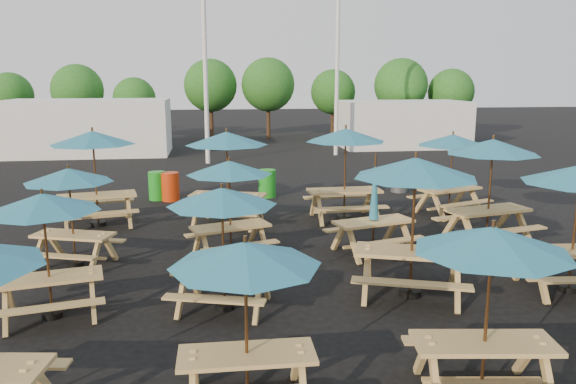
{
  "coord_description": "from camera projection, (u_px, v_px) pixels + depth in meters",
  "views": [
    {
      "loc": [
        -1.88,
        -11.99,
        3.87
      ],
      "look_at": [
        0.0,
        1.5,
        1.1
      ],
      "focal_mm": 35.0,
      "sensor_mm": 36.0,
      "label": 1
    }
  ],
  "objects": [
    {
      "name": "ground",
      "position": [
        297.0,
        253.0,
        12.66
      ],
      "size": [
        120.0,
        120.0,
        0.0
      ],
      "primitive_type": "plane",
      "color": "black",
      "rests_on": "ground"
    },
    {
      "name": "picnic_unit_1",
      "position": [
        43.0,
        210.0,
        8.89
      ],
      "size": [
        2.15,
        2.15,
        2.11
      ],
      "rotation": [
        0.0,
        0.0,
        0.22
      ],
      "color": "tan",
      "rests_on": "ground"
    },
    {
      "name": "picnic_unit_2",
      "position": [
        69.0,
        182.0,
        11.42
      ],
      "size": [
        2.28,
        2.28,
        2.1
      ],
      "rotation": [
        0.0,
        0.0,
        -0.33
      ],
      "color": "tan",
      "rests_on": "ground"
    },
    {
      "name": "picnic_unit_3",
      "position": [
        93.0,
        144.0,
        14.54
      ],
      "size": [
        2.58,
        2.58,
        2.56
      ],
      "rotation": [
        0.0,
        0.0,
        0.21
      ],
      "color": "tan",
      "rests_on": "ground"
    },
    {
      "name": "picnic_unit_4",
      "position": [
        245.0,
        265.0,
        6.39
      ],
      "size": [
        1.8,
        1.8,
        2.07
      ],
      "rotation": [
        0.0,
        0.0,
        -0.01
      ],
      "color": "tan",
      "rests_on": "ground"
    },
    {
      "name": "picnic_unit_5",
      "position": [
        222.0,
        204.0,
        9.22
      ],
      "size": [
        2.27,
        2.27,
        2.13
      ],
      "rotation": [
        0.0,
        0.0,
        -0.3
      ],
      "color": "tan",
      "rests_on": "ground"
    },
    {
      "name": "picnic_unit_6",
      "position": [
        229.0,
        174.0,
        12.0
      ],
      "size": [
        2.33,
        2.33,
        2.17
      ],
      "rotation": [
        0.0,
        0.0,
        0.32
      ],
      "color": "tan",
      "rests_on": "ground"
    },
    {
      "name": "picnic_unit_7",
      "position": [
        227.0,
        144.0,
        14.63
      ],
      "size": [
        2.72,
        2.72,
        2.53
      ],
      "rotation": [
        0.0,
        0.0,
        -0.31
      ],
      "color": "tan",
      "rests_on": "ground"
    },
    {
      "name": "picnic_unit_8",
      "position": [
        492.0,
        250.0,
        6.59
      ],
      "size": [
        2.11,
        2.11,
        2.19
      ],
      "rotation": [
        0.0,
        0.0,
        -0.14
      ],
      "color": "tan",
      "rests_on": "ground"
    },
    {
      "name": "picnic_unit_9",
      "position": [
        415.0,
        177.0,
        9.73
      ],
      "size": [
        2.79,
        2.79,
        2.55
      ],
      "rotation": [
        0.0,
        0.0,
        -0.34
      ],
      "color": "tan",
      "rests_on": "ground"
    },
    {
      "name": "picnic_unit_10",
      "position": [
        374.0,
        213.0,
        12.46
      ],
      "size": [
        2.13,
        1.97,
        2.27
      ],
      "rotation": [
        0.0,
        0.0,
        0.27
      ],
      "color": "tan",
      "rests_on": "ground"
    },
    {
      "name": "picnic_unit_11",
      "position": [
        346.0,
        141.0,
        15.19
      ],
      "size": [
        2.25,
        2.25,
        2.56
      ],
      "rotation": [
        0.0,
        0.0,
        0.03
      ],
      "color": "tan",
      "rests_on": "ground"
    },
    {
      "name": "picnic_unit_14",
      "position": [
        492.0,
        153.0,
        12.99
      ],
      "size": [
        2.56,
        2.56,
        2.52
      ],
      "rotation": [
        0.0,
        0.0,
        0.21
      ],
      "color": "tan",
      "rests_on": "ground"
    },
    {
      "name": "picnic_unit_15",
      "position": [
        453.0,
        145.0,
        15.85
      ],
      "size": [
        2.55,
        2.55,
        2.34
      ],
      "rotation": [
        0.0,
        0.0,
        0.34
      ],
      "color": "tan",
      "rests_on": "ground"
    },
    {
      "name": "waste_bin_0",
      "position": [
        157.0,
        186.0,
        18.13
      ],
      "size": [
        0.57,
        0.57,
        0.91
      ],
      "primitive_type": "cylinder",
      "color": "#1A931E",
      "rests_on": "ground"
    },
    {
      "name": "waste_bin_1",
      "position": [
        170.0,
        187.0,
        17.98
      ],
      "size": [
        0.57,
        0.57,
        0.91
      ],
      "primitive_type": "cylinder",
      "color": "red",
      "rests_on": "ground"
    },
    {
      "name": "waste_bin_2",
      "position": [
        267.0,
        183.0,
        18.53
      ],
      "size": [
        0.57,
        0.57,
        0.91
      ],
      "primitive_type": "cylinder",
      "color": "#1A931E",
      "rests_on": "ground"
    },
    {
      "name": "waste_bin_3",
      "position": [
        399.0,
        179.0,
        19.37
      ],
      "size": [
        0.57,
        0.57,
        0.91
      ],
      "primitive_type": "cylinder",
      "color": "gray",
      "rests_on": "ground"
    },
    {
      "name": "waste_bin_4",
      "position": [
        432.0,
        179.0,
        19.4
      ],
      "size": [
        0.57,
        0.57,
        0.91
      ],
      "primitive_type": "cylinder",
      "color": "#1A931E",
      "rests_on": "ground"
    },
    {
      "name": "mast_0",
      "position": [
        204.0,
        29.0,
        24.78
      ],
      "size": [
        0.2,
        0.2,
        12.0
      ],
      "primitive_type": "cylinder",
      "color": "silver",
      "rests_on": "ground"
    },
    {
      "name": "mast_1",
      "position": [
        338.0,
        34.0,
        27.6
      ],
      "size": [
        0.2,
        0.2,
        12.0
      ],
      "primitive_type": "cylinder",
      "color": "silver",
      "rests_on": "ground"
    },
    {
      "name": "event_tent_0",
      "position": [
        89.0,
        127.0,
        28.77
      ],
      "size": [
        8.0,
        4.0,
        2.8
      ],
      "primitive_type": "cube",
      "color": "silver",
      "rests_on": "ground"
    },
    {
      "name": "event_tent_1",
      "position": [
        401.0,
        124.0,
        32.06
      ],
      "size": [
        7.0,
        4.0,
        2.6
      ],
      "primitive_type": "cube",
      "color": "silver",
      "rests_on": "ground"
    },
    {
      "name": "tree_0",
      "position": [
        10.0,
        95.0,
        34.69
      ],
      "size": [
        2.8,
        2.8,
        4.24
      ],
      "color": "#382314",
      "rests_on": "ground"
    },
    {
      "name": "tree_1",
      "position": [
        77.0,
        90.0,
        33.91
      ],
      "size": [
        3.11,
        3.11,
        4.72
      ],
      "color": "#382314",
      "rests_on": "ground"
    },
    {
      "name": "tree_2",
      "position": [
        134.0,
        99.0,
        34.23
      ],
      "size": [
        2.59,
        2.59,
        3.93
      ],
      "color": "#382314",
      "rests_on": "ground"
    },
    {
      "name": "tree_3",
      "position": [
        210.0,
        86.0,
        35.73
      ],
      "size": [
        3.36,
        3.36,
        5.09
      ],
      "color": "#382314",
      "rests_on": "ground"
    },
    {
      "name": "tree_4",
      "position": [
        268.0,
        85.0,
        35.77
      ],
      "size": [
        3.41,
        3.41,
        5.17
      ],
      "color": "#382314",
      "rests_on": "ground"
    },
    {
      "name": "tree_5",
      "position": [
        333.0,
        92.0,
        36.86
      ],
      "size": [
        2.94,
        2.94,
        4.45
      ],
      "color": "#382314",
      "rests_on": "ground"
    },
    {
      "name": "tree_6",
      "position": [
        401.0,
        85.0,
        35.59
      ],
      "size": [
        3.38,
        3.38,
        5.13
      ],
      "color": "#382314",
      "rests_on": "ground"
    },
    {
      "name": "tree_7",
      "position": [
        451.0,
        92.0,
        36.16
      ],
      "size": [
        2.95,
        2.95,
        4.48
      ],
      "color": "#382314",
      "rests_on": "ground"
    }
  ]
}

